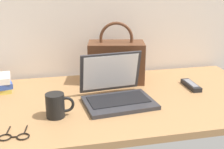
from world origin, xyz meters
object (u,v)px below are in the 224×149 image
at_px(coffee_mug, 56,105).
at_px(remote_control_near, 191,85).
at_px(eyeglasses, 14,136).
at_px(laptop, 116,92).
at_px(handbag, 116,61).

height_order(coffee_mug, remote_control_near, coffee_mug).
xyz_separation_m(remote_control_near, eyeglasses, (-0.86, -0.33, -0.01)).
xyz_separation_m(laptop, coffee_mug, (-0.28, -0.11, 0.01)).
bearing_deg(remote_control_near, coffee_mug, -164.67).
relative_size(laptop, remote_control_near, 2.05).
height_order(eyeglasses, handbag, handbag).
distance_m(laptop, handbag, 0.28).
relative_size(remote_control_near, handbag, 0.49).
relative_size(laptop, eyeglasses, 2.85).
height_order(laptop, eyeglasses, laptop).
bearing_deg(coffee_mug, handbag, 47.50).
height_order(laptop, coffee_mug, laptop).
xyz_separation_m(coffee_mug, remote_control_near, (0.70, 0.19, -0.04)).
bearing_deg(eyeglasses, coffee_mug, 40.61).
bearing_deg(remote_control_near, eyeglasses, -159.18).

